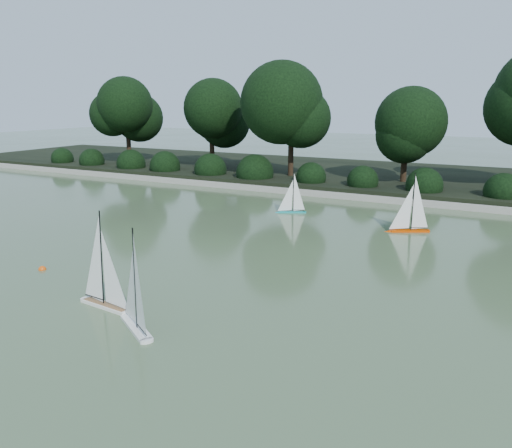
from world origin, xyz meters
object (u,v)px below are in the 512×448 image
at_px(sailboat_orange, 406,222).
at_px(sailboat_teal, 290,206).
at_px(race_buoy, 42,270).
at_px(sailboat_white_b, 108,293).
at_px(sailboat_white_a, 133,311).

height_order(sailboat_orange, sailboat_teal, sailboat_orange).
relative_size(sailboat_teal, race_buoy, 8.66).
distance_m(sailboat_white_b, race_buoy, 2.47).
bearing_deg(sailboat_white_a, sailboat_white_b, 157.33).
relative_size(sailboat_white_a, race_buoy, 10.88).
distance_m(sailboat_white_a, sailboat_teal, 7.59).
xyz_separation_m(sailboat_white_a, sailboat_teal, (-1.01, 7.52, -0.05)).
bearing_deg(sailboat_teal, sailboat_white_a, -82.39).
bearing_deg(race_buoy, sailboat_teal, 72.09).
bearing_deg(race_buoy, sailboat_white_a, -18.92).
height_order(sailboat_white_a, sailboat_orange, sailboat_white_a).
distance_m(sailboat_orange, race_buoy, 7.94).
relative_size(sailboat_white_a, sailboat_teal, 1.26).
relative_size(sailboat_white_b, race_buoy, 11.19).
height_order(sailboat_white_b, sailboat_teal, sailboat_white_b).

